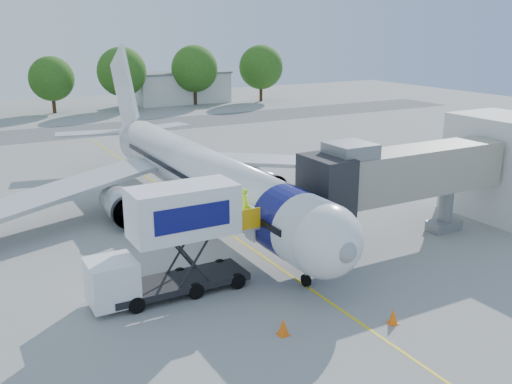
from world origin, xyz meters
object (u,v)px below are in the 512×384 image
catering_hiloader (172,242)px  ground_tug (385,340)px  jet_bridge (396,175)px  aircraft (198,173)px

catering_hiloader → ground_tug: 11.09m
jet_bridge → catering_hiloader: (-14.26, -0.00, -1.58)m
aircraft → ground_tug: size_ratio=8.78×
aircraft → catering_hiloader: size_ratio=4.44×
ground_tug → aircraft: bearing=110.6°
jet_bridge → aircraft: bearing=125.7°
aircraft → catering_hiloader: aircraft is taller
aircraft → jet_bridge: bearing=-54.3°
jet_bridge → ground_tug: jet_bridge is taller
catering_hiloader → ground_tug: catering_hiloader is taller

